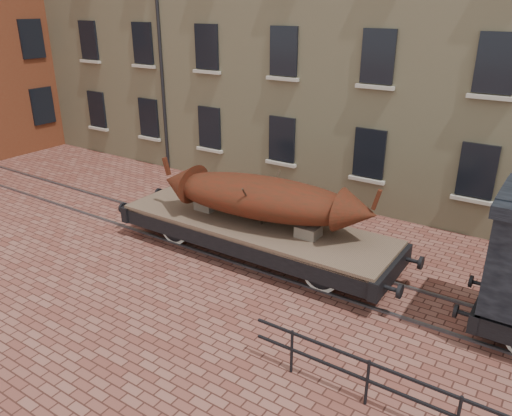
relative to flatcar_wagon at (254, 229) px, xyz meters
The scene contains 5 objects.
ground 0.98m from the flatcar_wagon, ahead, with size 90.00×90.00×0.00m, color brown.
warehouse_cream 12.21m from the flatcar_wagon, 70.99° to the left, with size 40.00×10.19×14.00m.
rail_track 0.96m from the flatcar_wagon, ahead, with size 30.00×1.52×0.06m.
flatcar_wagon is the anchor object (origin of this frame).
iron_boat 1.07m from the flatcar_wagon, ahead, with size 6.59×2.57×1.58m.
Camera 1 is at (6.92, -10.99, 6.96)m, focal length 35.00 mm.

